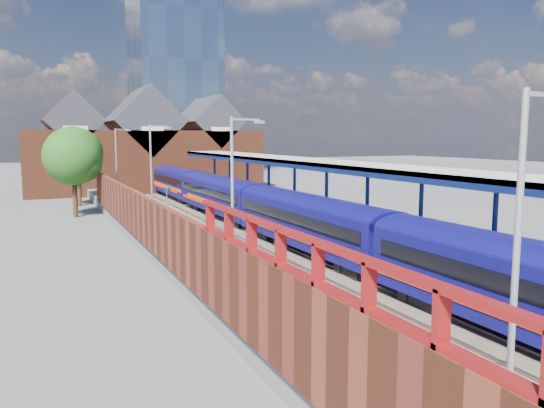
{
  "coord_description": "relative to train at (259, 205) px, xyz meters",
  "views": [
    {
      "loc": [
        -13.97,
        -14.32,
        7.2
      ],
      "look_at": [
        1.02,
        18.58,
        2.6
      ],
      "focal_mm": 35.0,
      "sensor_mm": 36.0,
      "label": 1
    }
  ],
  "objects": [
    {
      "name": "parked_car_silver",
      "position": [
        6.19,
        -17.85,
        -0.45
      ],
      "size": [
        4.24,
        2.1,
        1.34
      ],
      "primitive_type": "imported",
      "rotation": [
        0.0,
        0.0,
        1.39
      ],
      "color": "#B8B7BC",
      "rests_on": "right_platform"
    },
    {
      "name": "tree_near",
      "position": [
        -11.84,
        13.85,
        3.23
      ],
      "size": [
        5.2,
        5.2,
        8.1
      ],
      "color": "#382314",
      "rests_on": "ground"
    },
    {
      "name": "right_platform",
      "position": [
        4.51,
        -2.06,
        -1.62
      ],
      "size": [
        6.0,
        76.0,
        1.0
      ],
      "primitive_type": "cube",
      "color": "#565659",
      "rests_on": "ground"
    },
    {
      "name": "lamp_post_d",
      "position": [
        -7.86,
        15.94,
        2.87
      ],
      "size": [
        1.48,
        0.18,
        7.0
      ],
      "color": "#A5A8AA",
      "rests_on": "left_platform"
    },
    {
      "name": "lamp_post_c",
      "position": [
        -7.86,
        -0.06,
        2.87
      ],
      "size": [
        1.48,
        0.18,
        7.0
      ],
      "color": "#A5A8AA",
      "rests_on": "left_platform"
    },
    {
      "name": "train",
      "position": [
        0.0,
        0.0,
        0.0
      ],
      "size": [
        2.97,
        65.93,
        3.45
      ],
      "color": "#0E0C58",
      "rests_on": "ground"
    },
    {
      "name": "parked_car_blue",
      "position": [
        5.02,
        3.56,
        -0.47
      ],
      "size": [
        5.12,
        3.67,
        1.3
      ],
      "primitive_type": "imported",
      "rotation": [
        0.0,
        0.0,
        1.94
      ],
      "color": "navy",
      "rests_on": "right_platform"
    },
    {
      "name": "canopy",
      "position": [
        3.99,
        -0.11,
        3.13
      ],
      "size": [
        4.5,
        52.0,
        4.48
      ],
      "color": "navy",
      "rests_on": "right_platform"
    },
    {
      "name": "glass_tower",
      "position": [
        8.51,
        57.94,
        18.08
      ],
      "size": [
        14.2,
        14.2,
        40.3
      ],
      "color": "slate",
      "rests_on": "ground"
    },
    {
      "name": "rails",
      "position": [
        -1.49,
        -2.06,
        -2.0
      ],
      "size": [
        4.51,
        76.0,
        0.14
      ],
      "color": "slate",
      "rests_on": "ground"
    },
    {
      "name": "coping_left",
      "position": [
        -4.64,
        -2.06,
        -1.1
      ],
      "size": [
        0.3,
        76.0,
        0.05
      ],
      "primitive_type": "cube",
      "color": "silver",
      "rests_on": "left_platform"
    },
    {
      "name": "brick_wall",
      "position": [
        -9.59,
        -8.52,
        0.33
      ],
      "size": [
        0.35,
        50.0,
        3.86
      ],
      "color": "maroon",
      "rests_on": "left_platform"
    },
    {
      "name": "lamp_post_a",
      "position": [
        -7.86,
        -30.06,
        2.87
      ],
      "size": [
        1.48,
        0.18,
        7.0
      ],
      "color": "#A5A8AA",
      "rests_on": "left_platform"
    },
    {
      "name": "coping_right",
      "position": [
        1.66,
        -2.06,
        -1.1
      ],
      "size": [
        0.3,
        76.0,
        0.05
      ],
      "primitive_type": "cube",
      "color": "silver",
      "rests_on": "right_platform"
    },
    {
      "name": "ground",
      "position": [
        -1.49,
        7.94,
        -2.12
      ],
      "size": [
        240.0,
        240.0,
        0.0
      ],
      "primitive_type": "plane",
      "color": "#5B5B5E",
      "rests_on": "ground"
    },
    {
      "name": "lamp_post_b",
      "position": [
        -7.86,
        -16.06,
        2.87
      ],
      "size": [
        1.48,
        0.18,
        7.0
      ],
      "color": "#A5A8AA",
      "rests_on": "left_platform"
    },
    {
      "name": "left_platform",
      "position": [
        -6.99,
        -2.06,
        -1.62
      ],
      "size": [
        5.0,
        76.0,
        1.0
      ],
      "primitive_type": "cube",
      "color": "#565659",
      "rests_on": "ground"
    },
    {
      "name": "station_building",
      "position": [
        -1.49,
        35.94,
        3.33
      ],
      "size": [
        30.0,
        12.12,
        13.78
      ],
      "color": "maroon",
      "rests_on": "ground"
    },
    {
      "name": "yellow_line",
      "position": [
        -5.24,
        -2.06,
        -1.12
      ],
      "size": [
        0.14,
        76.0,
        0.01
      ],
      "primitive_type": "cube",
      "color": "yellow",
      "rests_on": "left_platform"
    },
    {
      "name": "platform_sign",
      "position": [
        -6.49,
        1.94,
        0.57
      ],
      "size": [
        0.55,
        0.08,
        2.5
      ],
      "color": "#A5A8AA",
      "rests_on": "left_platform"
    },
    {
      "name": "tree_far",
      "position": [
        -10.84,
        21.85,
        3.23
      ],
      "size": [
        5.2,
        5.2,
        8.1
      ],
      "color": "#382314",
      "rests_on": "ground"
    },
    {
      "name": "parked_car_dark",
      "position": [
        7.0,
        -16.32,
        -0.54
      ],
      "size": [
        4.08,
        1.83,
        1.16
      ],
      "primitive_type": "imported",
      "rotation": [
        0.0,
        0.0,
        1.52
      ],
      "color": "black",
      "rests_on": "right_platform"
    },
    {
      "name": "ballast_bed",
      "position": [
        -1.49,
        -2.06,
        -2.09
      ],
      "size": [
        6.0,
        76.0,
        0.06
      ],
      "primitive_type": "cube",
      "color": "#473D33",
      "rests_on": "ground"
    }
  ]
}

